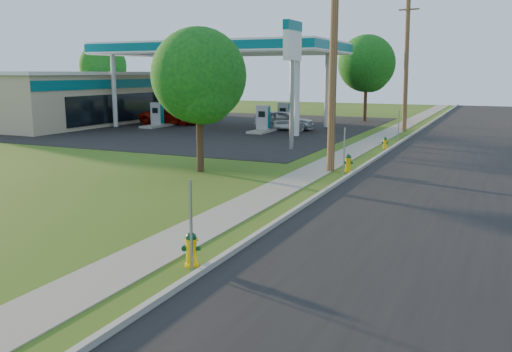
{
  "coord_description": "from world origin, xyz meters",
  "views": [
    {
      "loc": [
        6.0,
        -5.11,
        4.15
      ],
      "look_at": [
        0.0,
        8.0,
        1.4
      ],
      "focal_mm": 38.0,
      "sensor_mm": 36.0,
      "label": 1
    }
  ],
  "objects_px": {
    "fuel_pump_nw": "(157,118)",
    "price_pylon": "(292,48)",
    "hydrant_near": "(191,249)",
    "hydrant_far": "(385,143)",
    "tree_lot": "(368,66)",
    "hydrant_mid": "(348,163)",
    "car_silver": "(284,120)",
    "utility_pole_far": "(406,64)",
    "fuel_pump_sw": "(185,114)",
    "tree_verge": "(200,79)",
    "fuel_pump_se": "(284,118)",
    "fuel_pump_ne": "(263,122)",
    "utility_pole_mid": "(333,53)",
    "tree_back": "(104,67)",
    "car_red": "(171,116)"
  },
  "relations": [
    {
      "from": "utility_pole_mid",
      "to": "hydrant_near",
      "type": "relative_size",
      "value": 12.26
    },
    {
      "from": "fuel_pump_se",
      "to": "price_pylon",
      "type": "height_order",
      "value": "price_pylon"
    },
    {
      "from": "utility_pole_far",
      "to": "fuel_pump_se",
      "type": "xyz_separation_m",
      "value": [
        -8.9,
        -1.0,
        -4.08
      ]
    },
    {
      "from": "car_silver",
      "to": "price_pylon",
      "type": "bearing_deg",
      "value": -163.5
    },
    {
      "from": "utility_pole_far",
      "to": "hydrant_mid",
      "type": "distance_m",
      "value": 18.38
    },
    {
      "from": "utility_pole_mid",
      "to": "tree_verge",
      "type": "distance_m",
      "value": 5.62
    },
    {
      "from": "hydrant_near",
      "to": "fuel_pump_ne",
      "type": "bearing_deg",
      "value": 110.53
    },
    {
      "from": "price_pylon",
      "to": "tree_back",
      "type": "xyz_separation_m",
      "value": [
        -27.88,
        18.06,
        -0.73
      ]
    },
    {
      "from": "fuel_pump_nw",
      "to": "price_pylon",
      "type": "xyz_separation_m",
      "value": [
        14.0,
        -7.5,
        4.71
      ]
    },
    {
      "from": "utility_pole_far",
      "to": "car_silver",
      "type": "height_order",
      "value": "utility_pole_far"
    },
    {
      "from": "tree_verge",
      "to": "fuel_pump_sw",
      "type": "bearing_deg",
      "value": 123.68
    },
    {
      "from": "utility_pole_far",
      "to": "fuel_pump_ne",
      "type": "bearing_deg",
      "value": -150.67
    },
    {
      "from": "price_pylon",
      "to": "tree_verge",
      "type": "xyz_separation_m",
      "value": [
        -1.06,
        -7.92,
        -1.55
      ]
    },
    {
      "from": "hydrant_mid",
      "to": "hydrant_near",
      "type": "bearing_deg",
      "value": -90.37
    },
    {
      "from": "fuel_pump_nw",
      "to": "car_red",
      "type": "height_order",
      "value": "fuel_pump_nw"
    },
    {
      "from": "fuel_pump_nw",
      "to": "price_pylon",
      "type": "relative_size",
      "value": 0.47
    },
    {
      "from": "fuel_pump_sw",
      "to": "hydrant_far",
      "type": "xyz_separation_m",
      "value": [
        18.62,
        -9.08,
        -0.39
      ]
    },
    {
      "from": "fuel_pump_sw",
      "to": "price_pylon",
      "type": "height_order",
      "value": "price_pylon"
    },
    {
      "from": "price_pylon",
      "to": "hydrant_far",
      "type": "xyz_separation_m",
      "value": [
        4.62,
        2.42,
        -5.1
      ]
    },
    {
      "from": "fuel_pump_ne",
      "to": "fuel_pump_sw",
      "type": "bearing_deg",
      "value": 156.04
    },
    {
      "from": "tree_back",
      "to": "price_pylon",
      "type": "bearing_deg",
      "value": -32.94
    },
    {
      "from": "fuel_pump_ne",
      "to": "tree_verge",
      "type": "height_order",
      "value": "tree_verge"
    },
    {
      "from": "car_silver",
      "to": "tree_lot",
      "type": "bearing_deg",
      "value": -28.2
    },
    {
      "from": "utility_pole_far",
      "to": "fuel_pump_nw",
      "type": "relative_size",
      "value": 2.97
    },
    {
      "from": "hydrant_near",
      "to": "hydrant_far",
      "type": "height_order",
      "value": "hydrant_near"
    },
    {
      "from": "fuel_pump_sw",
      "to": "tree_back",
      "type": "xyz_separation_m",
      "value": [
        -13.88,
        6.56,
        3.98
      ]
    },
    {
      "from": "fuel_pump_se",
      "to": "hydrant_near",
      "type": "xyz_separation_m",
      "value": [
        9.54,
        -29.47,
        -0.33
      ]
    },
    {
      "from": "tree_lot",
      "to": "hydrant_mid",
      "type": "bearing_deg",
      "value": -78.36
    },
    {
      "from": "tree_back",
      "to": "hydrant_near",
      "type": "xyz_separation_m",
      "value": [
        32.41,
        -36.03,
        -4.31
      ]
    },
    {
      "from": "tree_verge",
      "to": "hydrant_mid",
      "type": "relative_size",
      "value": 7.68
    },
    {
      "from": "utility_pole_far",
      "to": "tree_lot",
      "type": "relative_size",
      "value": 1.29
    },
    {
      "from": "fuel_pump_ne",
      "to": "tree_lot",
      "type": "distance_m",
      "value": 13.13
    },
    {
      "from": "tree_lot",
      "to": "hydrant_near",
      "type": "height_order",
      "value": "tree_lot"
    },
    {
      "from": "price_pylon",
      "to": "car_silver",
      "type": "xyz_separation_m",
      "value": [
        -4.14,
        9.37,
        -4.7
      ]
    },
    {
      "from": "utility_pole_mid",
      "to": "hydrant_mid",
      "type": "bearing_deg",
      "value": 13.75
    },
    {
      "from": "hydrant_far",
      "to": "car_red",
      "type": "distance_m",
      "value": 20.05
    },
    {
      "from": "fuel_pump_se",
      "to": "tree_back",
      "type": "distance_m",
      "value": 24.13
    },
    {
      "from": "fuel_pump_nw",
      "to": "utility_pole_far",
      "type": "bearing_deg",
      "value": 15.61
    },
    {
      "from": "hydrant_near",
      "to": "hydrant_far",
      "type": "distance_m",
      "value": 20.39
    },
    {
      "from": "fuel_pump_nw",
      "to": "hydrant_far",
      "type": "bearing_deg",
      "value": -15.26
    },
    {
      "from": "hydrant_far",
      "to": "fuel_pump_nw",
      "type": "bearing_deg",
      "value": 164.74
    },
    {
      "from": "fuel_pump_nw",
      "to": "fuel_pump_sw",
      "type": "relative_size",
      "value": 1.0
    },
    {
      "from": "utility_pole_mid",
      "to": "car_silver",
      "type": "height_order",
      "value": "utility_pole_mid"
    },
    {
      "from": "price_pylon",
      "to": "hydrant_near",
      "type": "relative_size",
      "value": 8.57
    },
    {
      "from": "tree_lot",
      "to": "hydrant_mid",
      "type": "height_order",
      "value": "tree_lot"
    },
    {
      "from": "fuel_pump_nw",
      "to": "tree_back",
      "type": "distance_m",
      "value": 17.89
    },
    {
      "from": "fuel_pump_nw",
      "to": "hydrant_far",
      "type": "distance_m",
      "value": 19.31
    },
    {
      "from": "fuel_pump_ne",
      "to": "car_silver",
      "type": "bearing_deg",
      "value": 65.25
    },
    {
      "from": "price_pylon",
      "to": "utility_pole_far",
      "type": "bearing_deg",
      "value": 72.67
    },
    {
      "from": "utility_pole_mid",
      "to": "price_pylon",
      "type": "distance_m",
      "value": 6.76
    }
  ]
}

